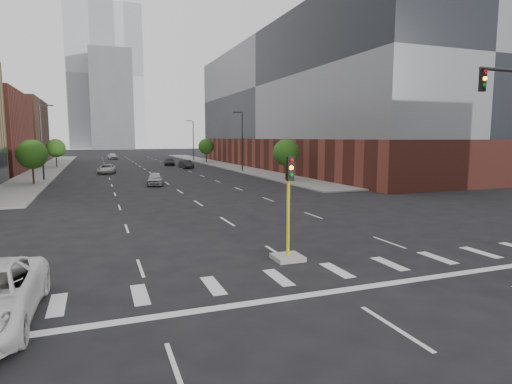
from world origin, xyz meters
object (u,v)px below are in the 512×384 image
car_mid_right (186,164)px  car_deep_right (169,162)px  car_near_left (155,179)px  car_far_left (107,169)px  median_traffic_signal (288,238)px  car_distant (113,156)px

car_mid_right → car_deep_right: car_mid_right is taller
car_near_left → car_deep_right: car_near_left is taller
car_near_left → car_far_left: bearing=113.3°
car_mid_right → car_deep_right: bearing=93.0°
median_traffic_signal → car_distant: median_traffic_signal is taller
car_far_left → car_mid_right: bearing=34.8°
car_mid_right → car_far_left: 14.41m
car_mid_right → car_distant: (-10.54, 36.71, 0.06)m
car_near_left → car_far_left: car_near_left is taller
median_traffic_signal → car_mid_right: (6.77, 56.05, -0.26)m
car_mid_right → car_far_left: car_mid_right is taller
car_deep_right → median_traffic_signal: bearing=-85.5°
car_near_left → car_far_left: size_ratio=0.87×
median_traffic_signal → car_deep_right: 65.15m
car_far_left → car_distant: 43.24m
car_far_left → car_deep_right: size_ratio=1.03×
median_traffic_signal → car_mid_right: size_ratio=1.02×
car_mid_right → median_traffic_signal: bearing=-102.7°
car_near_left → car_deep_right: 34.16m
car_deep_right → car_distant: car_distant is taller
car_far_left → car_deep_right: car_deep_right is taller
median_traffic_signal → car_deep_right: median_traffic_signal is taller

